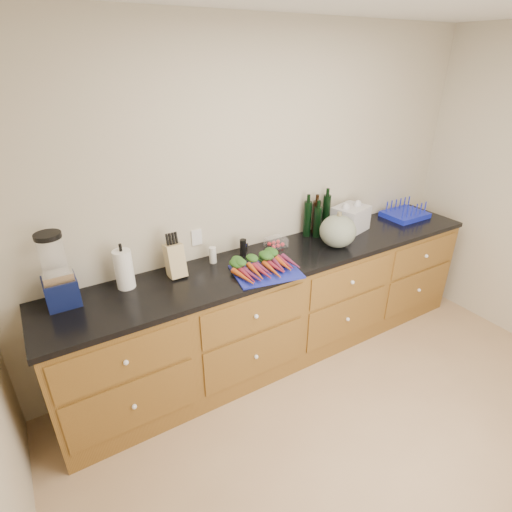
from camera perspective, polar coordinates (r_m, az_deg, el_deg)
ground at (r=3.02m, az=19.29°, el=-26.26°), size 4.00×4.00×0.00m
wall_back at (r=3.24m, az=0.92°, el=8.01°), size 4.10×0.05×2.60m
cabinets at (r=3.38m, az=3.80°, el=-7.38°), size 3.60×0.64×0.90m
countertop at (r=3.14m, az=4.02°, el=-0.23°), size 3.64×0.62×0.04m
cutting_board at (r=2.88m, az=1.45°, el=-2.26°), size 0.53×0.44×0.01m
carrots at (r=2.89m, az=1.01°, el=-1.37°), size 0.43×0.32×0.06m
squash at (r=3.29m, az=11.61°, el=3.50°), size 0.29×0.29×0.26m
blender_appliance at (r=2.71m, az=-26.52°, el=-2.39°), size 0.19×0.19×0.48m
paper_towel at (r=2.78m, az=-18.33°, el=-1.81°), size 0.12×0.12×0.27m
knife_block at (r=2.85m, az=-11.49°, el=-0.61°), size 0.12×0.12×0.24m
grinder_salt at (r=3.01m, az=-6.19°, el=0.13°), size 0.05×0.05×0.12m
grinder_pepper at (r=3.11m, az=-1.86°, el=1.28°), size 0.05×0.05×0.13m
canister_chrome at (r=3.13m, az=-1.53°, el=1.14°), size 0.04×0.04×0.10m
tomato_box at (r=3.26m, az=2.87°, el=1.98°), size 0.16×0.13×0.07m
bottles at (r=3.50m, az=8.69°, el=5.45°), size 0.27×0.14×0.33m
grocery_bag at (r=3.65m, az=13.34°, el=5.25°), size 0.35×0.31×0.22m
dish_rack at (r=4.13m, az=20.51°, el=5.75°), size 0.39×0.31×0.16m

